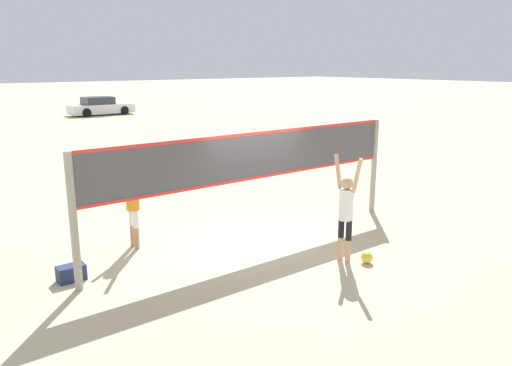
{
  "coord_description": "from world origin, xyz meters",
  "views": [
    {
      "loc": [
        -6.32,
        -8.23,
        3.84
      ],
      "look_at": [
        0.0,
        0.0,
        1.34
      ],
      "focal_mm": 35.0,
      "sensor_mm": 36.0,
      "label": 1
    }
  ],
  "objects": [
    {
      "name": "parked_car_mid",
      "position": [
        7.57,
        29.26,
        0.62
      ],
      "size": [
        4.75,
        2.0,
        1.37
      ],
      "rotation": [
        0.0,
        0.0,
        0.01
      ],
      "color": "silver",
      "rests_on": "ground_plane"
    },
    {
      "name": "volleyball_net",
      "position": [
        0.0,
        0.0,
        1.69
      ],
      "size": [
        7.9,
        0.14,
        2.44
      ],
      "color": "gray",
      "rests_on": "ground_plane"
    },
    {
      "name": "volleyball",
      "position": [
        1.01,
        -2.27,
        0.12
      ],
      "size": [
        0.24,
        0.24,
        0.24
      ],
      "color": "yellow",
      "rests_on": "ground_plane"
    },
    {
      "name": "player_blocker",
      "position": [
        -2.24,
        1.34,
        1.07
      ],
      "size": [
        0.28,
        0.69,
        2.04
      ],
      "rotation": [
        0.0,
        0.0,
        -1.57
      ],
      "color": "tan",
      "rests_on": "ground_plane"
    },
    {
      "name": "ground_plane",
      "position": [
        0.0,
        0.0,
        0.0
      ],
      "size": [
        200.0,
        200.0,
        0.0
      ],
      "primitive_type": "plane",
      "color": "beige"
    },
    {
      "name": "gear_bag",
      "position": [
        -3.87,
        0.46,
        0.14
      ],
      "size": [
        0.49,
        0.28,
        0.29
      ],
      "color": "navy",
      "rests_on": "ground_plane"
    },
    {
      "name": "player_spiker",
      "position": [
        0.71,
        -1.93,
        1.12
      ],
      "size": [
        0.28,
        0.7,
        2.13
      ],
      "rotation": [
        0.0,
        0.0,
        1.57
      ],
      "color": "tan",
      "rests_on": "ground_plane"
    }
  ]
}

